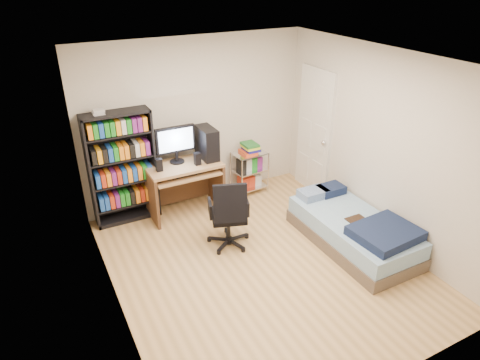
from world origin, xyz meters
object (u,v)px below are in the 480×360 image
media_shelf (122,167)px  bed (354,230)px  office_chair (229,225)px  computer_desk (189,166)px

media_shelf → bed: bearing=-39.6°
office_chair → bed: office_chair is taller
media_shelf → computer_desk: bearing=-11.1°
office_chair → media_shelf: bearing=146.8°
computer_desk → office_chair: bearing=-85.3°
media_shelf → computer_desk: size_ratio=1.27×
computer_desk → bed: size_ratio=0.74×
bed → computer_desk: bearing=129.7°
media_shelf → office_chair: (1.02, -1.30, -0.52)m
media_shelf → computer_desk: 0.95m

